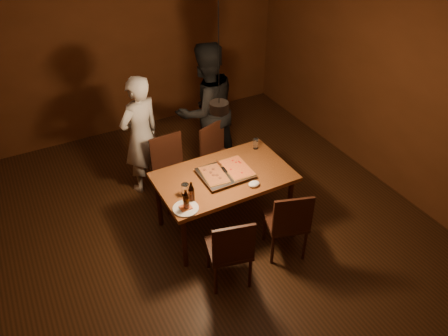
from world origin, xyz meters
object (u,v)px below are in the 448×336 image
chair_far_left (171,164)px  diner_dark (206,110)px  pendant_lamp (219,106)px  chair_far_right (218,151)px  beer_bottle_b (191,192)px  chair_near_left (231,247)px  chair_near_right (289,219)px  beer_bottle_a (186,200)px  pizza_tray (225,174)px  dining_table (224,180)px  diner_white (141,136)px  plate_slice (186,208)px

chair_far_left → diner_dark: size_ratio=0.27×
chair_far_left → pendant_lamp: 1.58m
chair_far_left → chair_far_right: (0.65, -0.02, 0.00)m
chair_far_left → chair_far_right: 0.65m
beer_bottle_b → chair_near_left: bearing=-76.1°
chair_near_left → chair_near_right: (0.73, 0.06, 0.00)m
beer_bottle_a → beer_bottle_b: beer_bottle_a is taller
pizza_tray → chair_near_left: bearing=-119.7°
dining_table → pendant_lamp: bearing=-127.6°
chair_far_right → diner_white: diner_white is taller
chair_near_right → pizza_tray: bearing=134.7°
chair_far_right → plate_slice: bearing=29.9°
chair_far_left → beer_bottle_b: 1.06m
chair_near_right → beer_bottle_a: (-0.98, 0.43, 0.33)m
pizza_tray → chair_far_right: bearing=63.1°
chair_near_left → chair_near_right: same height
diner_dark → pendant_lamp: pendant_lamp is taller
pizza_tray → beer_bottle_a: bearing=-157.9°
chair_far_left → pendant_lamp: bearing=98.0°
beer_bottle_b → chair_near_right: bearing=-30.6°
beer_bottle_a → plate_slice: 0.11m
beer_bottle_a → diner_white: size_ratio=0.15×
chair_near_left → plate_slice: 0.60m
chair_far_right → chair_near_left: (-0.67, -1.55, 0.00)m
dining_table → plate_slice: 0.69m
chair_near_left → diner_white: bearing=110.0°
chair_far_right → beer_bottle_a: size_ratio=2.20×
chair_far_left → pendant_lamp: size_ratio=0.44×
plate_slice → chair_far_right: bearing=48.9°
pizza_tray → diner_dark: bearing=68.1°
dining_table → beer_bottle_b: 0.59m
plate_slice → pendant_lamp: bearing=12.2°
beer_bottle_b → diner_dark: diner_dark is taller
dining_table → beer_bottle_b: (-0.50, -0.23, 0.19)m
beer_bottle_a → chair_far_right: bearing=49.4°
chair_far_left → beer_bottle_b: (-0.16, -1.00, 0.33)m
beer_bottle_b → diner_dark: (0.87, 1.42, 0.04)m
chair_near_right → beer_bottle_b: size_ratio=2.23×
chair_far_left → chair_near_right: size_ratio=0.91×
dining_table → diner_white: size_ratio=0.94×
pizza_tray → pendant_lamp: pendant_lamp is taller
chair_far_right → plate_slice: chair_far_right is taller
chair_far_left → diner_dark: bearing=-151.2°
chair_far_left → plate_slice: (-0.27, -1.08, 0.22)m
chair_near_right → diner_dark: diner_dark is taller
chair_near_right → pizza_tray: size_ratio=0.96×
beer_bottle_b → dining_table: bearing=24.8°
diner_white → pendant_lamp: pendant_lamp is taller
beer_bottle_a → diner_white: 1.49m
chair_far_right → pendant_lamp: (-0.48, -0.96, 1.22)m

